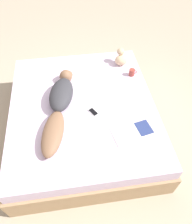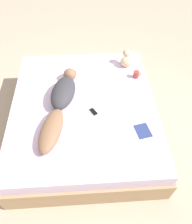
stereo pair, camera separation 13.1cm
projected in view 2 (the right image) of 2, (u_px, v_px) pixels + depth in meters
The scene contains 7 objects.
ground_plane at pixel (85, 128), 3.13m from camera, with size 12.00×12.00×0.00m, color #B7A88E.
bed at pixel (84, 117), 2.93m from camera, with size 1.85×2.11×0.53m.
person at pixel (61, 101), 2.63m from camera, with size 0.49×1.33×0.20m.
open_magazine at pixel (133, 133), 2.44m from camera, with size 0.54×0.38×0.01m.
coffee_mug at pixel (136, 74), 3.01m from camera, with size 0.11×0.08×0.10m.
cell_phone at pixel (93, 112), 2.64m from camera, with size 0.13×0.16×0.01m.
plush_toy at pixel (126, 60), 3.13m from camera, with size 0.17×0.19×0.23m.
Camera 2 is at (0.04, -1.82, 2.57)m, focal length 35.00 mm.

